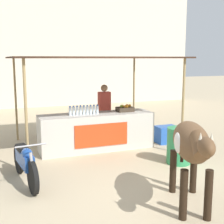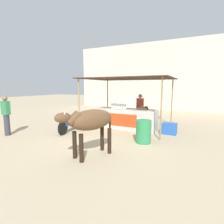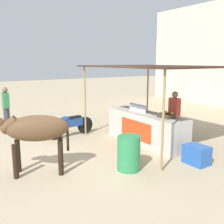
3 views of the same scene
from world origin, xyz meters
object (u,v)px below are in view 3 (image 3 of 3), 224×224
cow (35,130)px  vendor_behind_counter (174,117)px  passerby_on_street (6,109)px  cooler_box (197,155)px  motorcycle_parked (70,124)px  water_barrel (129,153)px  fruit_crate (167,115)px  stall_counter (145,128)px

cow → vendor_behind_counter: bearing=88.6°
passerby_on_street → vendor_behind_counter: bearing=42.4°
cooler_box → motorcycle_parked: bearing=-158.9°
cooler_box → passerby_on_street: passerby_on_street is taller
vendor_behind_counter → water_barrel: vendor_behind_counter is taller
water_barrel → passerby_on_street: (-5.38, -1.57, 0.43)m
fruit_crate → cow: size_ratio=0.24×
water_barrel → motorcycle_parked: (-3.41, 0.08, 0.01)m
cooler_box → water_barrel: water_barrel is taller
cooler_box → water_barrel: bearing=-112.0°
motorcycle_parked → passerby_on_street: bearing=-140.1°
stall_counter → water_barrel: bearing=-51.2°
stall_counter → cow: cow is taller
cooler_box → motorcycle_parked: size_ratio=0.33×
water_barrel → cow: (-1.03, -1.89, 0.62)m
cooler_box → motorcycle_parked: motorcycle_parked is taller
vendor_behind_counter → cow: bearing=-91.4°
motorcycle_parked → vendor_behind_counter: bearing=44.3°
vendor_behind_counter → motorcycle_parked: (-2.49, -2.42, -0.42)m
water_barrel → motorcycle_parked: bearing=178.7°
fruit_crate → cooler_box: 1.47m
motorcycle_parked → stall_counter: bearing=39.9°
fruit_crate → motorcycle_parked: bearing=-148.7°
water_barrel → passerby_on_street: bearing=-163.7°
vendor_behind_counter → cow: 4.40m
fruit_crate → motorcycle_parked: size_ratio=0.24×
stall_counter → water_barrel: 2.24m
motorcycle_parked → fruit_crate: bearing=31.3°
vendor_behind_counter → cooler_box: 1.90m
stall_counter → water_barrel: size_ratio=3.60×
cooler_box → passerby_on_street: (-6.04, -3.22, 0.61)m
cooler_box → fruit_crate: bearing=173.0°
vendor_behind_counter → passerby_on_street: size_ratio=1.00×
stall_counter → passerby_on_street: bearing=-140.1°
cow → motorcycle_parked: (-2.38, 1.97, -0.61)m
fruit_crate → passerby_on_street: passerby_on_street is taller
stall_counter → motorcycle_parked: stall_counter is taller
cooler_box → water_barrel: 1.79m
stall_counter → motorcycle_parked: bearing=-140.1°
fruit_crate → cow: 3.72m
stall_counter → passerby_on_street: passerby_on_street is taller
fruit_crate → passerby_on_street: bearing=-145.0°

